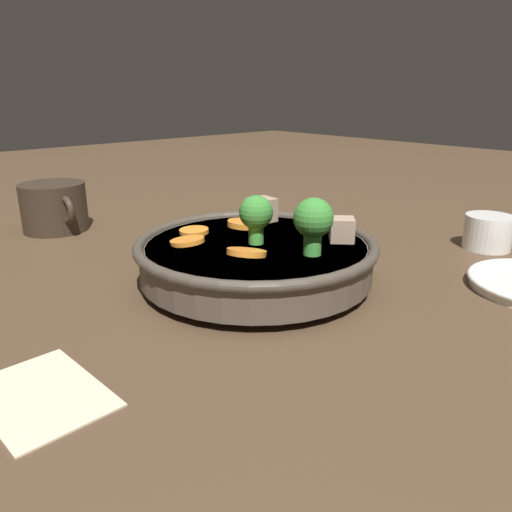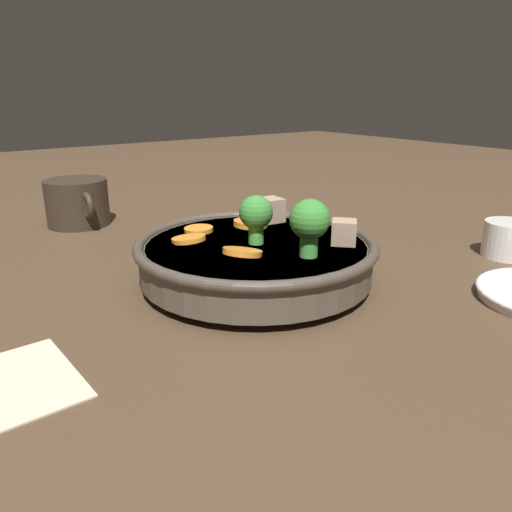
# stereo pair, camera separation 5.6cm
# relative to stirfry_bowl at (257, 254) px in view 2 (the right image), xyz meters

# --- Properties ---
(ground_plane) EXTENTS (3.00, 3.00, 0.00)m
(ground_plane) POSITION_rel_stirfry_bowl_xyz_m (-0.00, -0.00, -0.04)
(ground_plane) COLOR #4C3826
(stirfry_bowl) EXTENTS (0.27, 0.27, 0.11)m
(stirfry_bowl) POSITION_rel_stirfry_bowl_xyz_m (0.00, 0.00, 0.00)
(stirfry_bowl) COLOR #51473D
(stirfry_bowl) RESTS_ON ground_plane
(tea_cup) EXTENTS (0.06, 0.06, 0.05)m
(tea_cup) POSITION_rel_stirfry_bowl_xyz_m (0.12, 0.32, -0.01)
(tea_cup) COLOR white
(tea_cup) RESTS_ON ground_plane
(dark_mug) EXTENTS (0.12, 0.10, 0.07)m
(dark_mug) POSITION_rel_stirfry_bowl_xyz_m (-0.38, -0.08, 0.00)
(dark_mug) COLOR #33281E
(dark_mug) RESTS_ON ground_plane
(napkin) EXTENTS (0.11, 0.08, 0.00)m
(napkin) POSITION_rel_stirfry_bowl_xyz_m (0.06, -0.27, -0.03)
(napkin) COLOR beige
(napkin) RESTS_ON ground_plane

